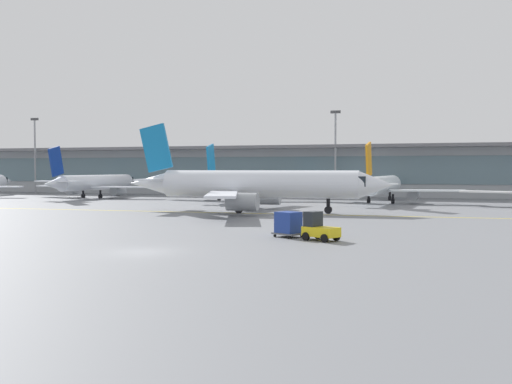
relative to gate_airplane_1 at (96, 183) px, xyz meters
The scene contains 11 objects.
ground_plane 71.37m from the gate_airplane_1, 54.61° to the right, with size 400.00×400.00×0.00m, color slate.
taxiway_centreline_stripe 46.26m from the gate_airplane_1, 34.15° to the right, with size 110.00×0.36×0.01m, color yellow.
terminal_concourse 46.53m from the gate_airplane_1, 27.28° to the left, with size 191.01×11.00×9.60m.
gate_airplane_1 is the anchor object (origin of this frame).
gate_airplane_2 26.07m from the gate_airplane_1, ahead, with size 24.94×26.86×8.90m.
gate_airplane_3 50.29m from the gate_airplane_1, ahead, with size 24.92×26.87×8.90m.
taxiing_regional_jet 44.75m from the gate_airplane_1, 32.36° to the right, with size 32.94×30.60×10.91m.
baggage_tug 70.41m from the gate_airplane_1, 43.99° to the right, with size 2.95×2.46×2.10m.
cargo_dolly_lead 67.62m from the gate_airplane_1, 44.75° to the right, with size 2.59×2.36×1.94m.
apron_light_mast_0 28.26m from the gate_airplane_1, 149.84° to the left, with size 1.80×0.36×15.95m.
apron_light_mast_1 43.40m from the gate_airplane_1, 19.98° to the left, with size 1.80×0.36×15.68m.
Camera 1 is at (18.14, -33.01, 5.29)m, focal length 41.33 mm.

